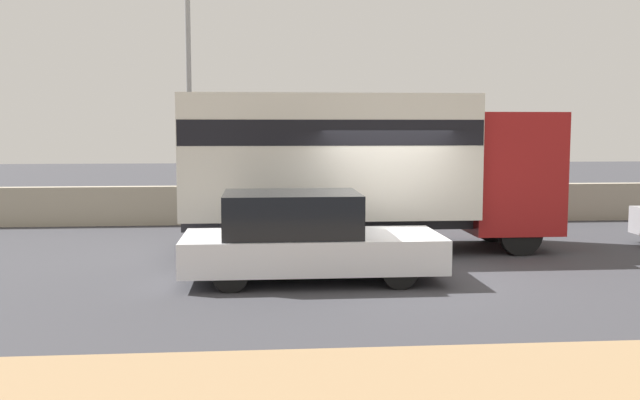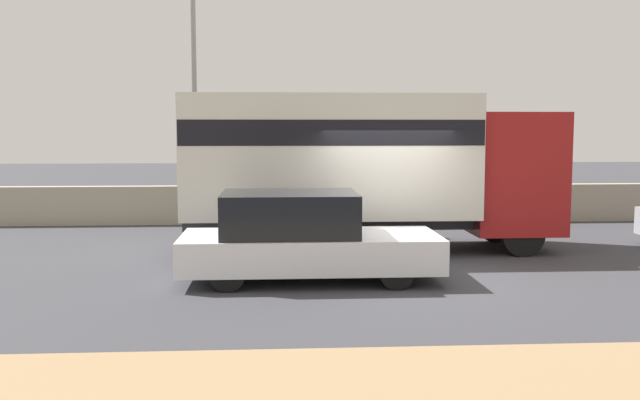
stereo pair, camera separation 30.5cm
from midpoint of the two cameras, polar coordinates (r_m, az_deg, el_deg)
The scene contains 5 objects.
ground_plane at distance 12.60m, azimuth 5.68°, elevation -5.90°, with size 80.00×80.00×0.00m, color #38383D.
stone_wall_backdrop at distance 19.20m, azimuth 1.96°, elevation -0.30°, with size 60.00×0.35×1.02m.
street_lamp at distance 18.81m, azimuth -10.94°, elevation 10.33°, with size 0.56×0.28×7.04m.
box_truck at distance 14.77m, azimuth 2.49°, elevation 3.28°, with size 7.65×2.56×3.20m.
car_hatchback at distance 11.92m, azimuth -1.97°, elevation -3.05°, with size 4.30×1.81×1.48m.
Camera 1 is at (-2.44, -12.11, 2.55)m, focal length 40.00 mm.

